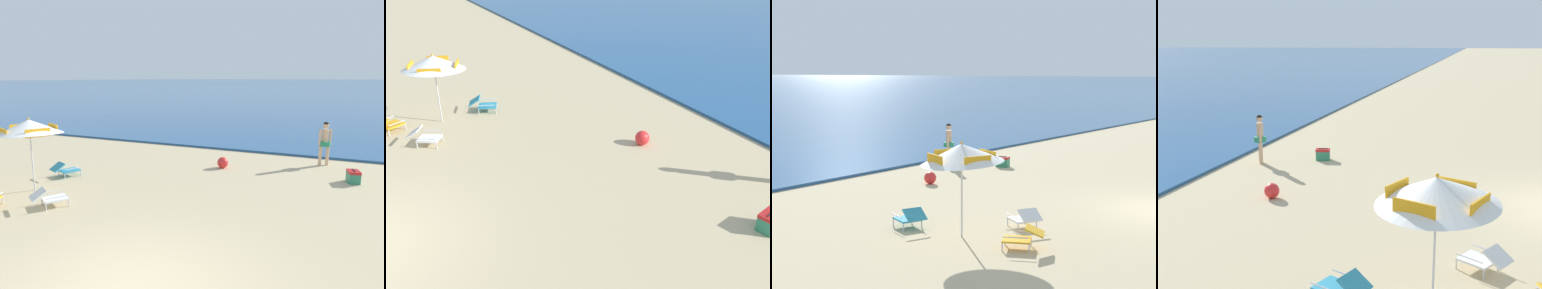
% 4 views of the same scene
% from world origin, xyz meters
% --- Properties ---
extents(beach_umbrella_striped_main, '(2.68, 2.68, 2.22)m').
position_xyz_m(beach_umbrella_striped_main, '(-5.41, 3.07, 1.93)').
color(beach_umbrella_striped_main, silver).
rests_on(beach_umbrella_striped_main, ground).
extents(lounge_chair_under_umbrella, '(0.86, 1.01, 0.51)m').
position_xyz_m(lounge_chair_under_umbrella, '(-5.37, 1.46, 0.28)').
color(lounge_chair_under_umbrella, gold).
rests_on(lounge_chair_under_umbrella, ground).
extents(lounge_chair_beside_umbrella, '(0.91, 1.03, 0.52)m').
position_xyz_m(lounge_chair_beside_umbrella, '(-3.97, 2.27, 0.27)').
color(lounge_chair_beside_umbrella, white).
rests_on(lounge_chair_beside_umbrella, ground).
extents(lounge_chair_facing_sea, '(0.82, 1.02, 0.52)m').
position_xyz_m(lounge_chair_facing_sea, '(-5.59, 4.51, 0.27)').
color(lounge_chair_facing_sea, teal).
rests_on(lounge_chair_facing_sea, ground).
extents(person_standing_near_shore, '(0.45, 0.42, 1.70)m').
position_xyz_m(person_standing_near_shore, '(2.45, 9.69, 0.98)').
color(person_standing_near_shore, '#D8A87F').
rests_on(person_standing_near_shore, ground).
extents(cooler_box, '(0.45, 0.56, 0.43)m').
position_xyz_m(cooler_box, '(3.43, 7.73, 0.20)').
color(cooler_box, '#2D7F5B').
rests_on(cooler_box, ground).
extents(beach_ball, '(0.41, 0.41, 0.41)m').
position_xyz_m(beach_ball, '(-1.01, 7.75, 0.21)').
color(beach_ball, red).
rests_on(beach_ball, ground).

